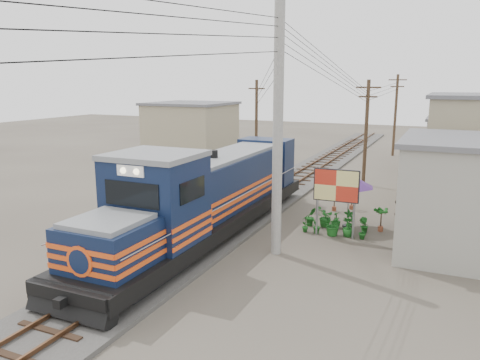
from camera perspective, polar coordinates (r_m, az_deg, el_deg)
The scene contains 15 objects.
ground at distance 21.24m, azimuth -4.12°, elevation -7.04°, with size 120.00×120.00×0.00m, color #473F35.
ballast at distance 30.04m, azimuth 4.98°, elevation -1.20°, with size 3.60×70.00×0.16m, color #595651.
track at distance 30.00m, azimuth 4.98°, elevation -0.87°, with size 1.15×70.00×0.12m.
locomotive at distance 20.84m, azimuth -4.00°, elevation -2.13°, with size 3.16×17.24×4.27m.
utility_pole_main at distance 18.29m, azimuth 4.64°, elevation 5.93°, with size 0.40×0.40×10.00m.
wooden_pole_mid at distance 32.20m, azimuth 15.12°, elevation 5.82°, with size 1.60×0.24×7.00m.
wooden_pole_far at distance 45.97m, azimuth 18.42°, elevation 7.68°, with size 1.60×0.24×7.50m.
wooden_pole_left at distance 38.65m, azimuth 2.01°, elevation 7.19°, with size 1.60×0.24×7.00m.
power_lines at distance 27.89m, azimuth 3.92°, elevation 13.30°, with size 9.65×19.00×3.30m.
shophouse_back at distance 39.94m, azimuth 26.16°, elevation 3.86°, with size 6.30×6.30×4.20m.
shophouse_left at distance 39.17m, azimuth -5.94°, elevation 5.63°, with size 6.30×6.30×5.20m.
billboard at distance 21.13m, azimuth 11.65°, elevation -0.91°, with size 2.02×0.17×3.12m.
market_umbrella at distance 22.70m, azimuth 13.18°, elevation -0.10°, with size 2.80×2.80×2.59m.
vendor at distance 23.76m, azimuth 19.09°, elevation -3.32°, with size 0.67×0.44×1.82m, color black.
plant_nursery at distance 22.29m, azimuth 11.24°, elevation -5.06°, with size 3.29×2.21×1.01m.
Camera 1 is at (9.63, -17.62, 6.93)m, focal length 35.00 mm.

